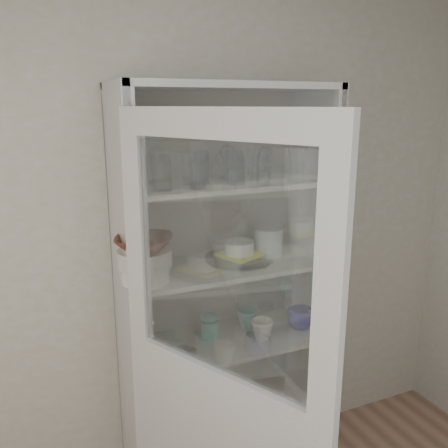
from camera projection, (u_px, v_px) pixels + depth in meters
name	position (u px, v px, depth m)	size (l,w,h in m)	color
wall_back	(170.00, 247.00, 2.41)	(3.60, 0.02, 2.60)	beige
pantry_cabinet	(219.00, 318.00, 2.43)	(1.00, 0.45, 2.10)	#B5B5B5
cupboard_door	(219.00, 426.00, 1.72)	(0.44, 0.82, 2.00)	#B5B5B5
tumbler_0	(162.00, 172.00, 1.93)	(0.08, 0.08, 0.15)	silver
tumbler_1	(198.00, 173.00, 1.98)	(0.07, 0.07, 0.13)	silver
tumbler_2	(238.00, 171.00, 2.08)	(0.06, 0.06, 0.12)	silver
tumbler_3	(263.00, 171.00, 2.08)	(0.06, 0.06, 0.12)	silver
tumbler_4	(235.00, 168.00, 2.08)	(0.07, 0.07, 0.15)	silver
tumbler_5	(312.00, 164.00, 2.20)	(0.08, 0.08, 0.16)	silver
tumbler_6	(296.00, 166.00, 2.16)	(0.07, 0.07, 0.15)	silver
tumbler_7	(146.00, 171.00, 2.04)	(0.07, 0.07, 0.13)	silver
tumbler_8	(140.00, 171.00, 2.04)	(0.07, 0.07, 0.13)	silver
tumbler_9	(190.00, 169.00, 2.09)	(0.07, 0.07, 0.13)	silver
tumbler_10	(201.00, 167.00, 2.10)	(0.07, 0.07, 0.15)	silver
tumbler_11	(232.00, 166.00, 2.19)	(0.07, 0.07, 0.14)	silver
goblet_0	(157.00, 163.00, 2.17)	(0.08, 0.08, 0.17)	silver
goblet_1	(201.00, 163.00, 2.23)	(0.07, 0.07, 0.15)	silver
goblet_2	(228.00, 160.00, 2.26)	(0.08, 0.08, 0.18)	silver
goblet_3	(265.00, 159.00, 2.38)	(0.07, 0.07, 0.16)	silver
plate_stack_front	(145.00, 273.00, 2.05)	(0.21, 0.21, 0.07)	white
plate_stack_back	(147.00, 256.00, 2.22)	(0.23, 0.23, 0.11)	white
cream_bowl	(145.00, 258.00, 2.03)	(0.23, 0.23, 0.07)	silver
terracotta_bowl	(144.00, 243.00, 2.02)	(0.25, 0.25, 0.06)	#5F2718
glass_platter	(239.00, 258.00, 2.34)	(0.34, 0.34, 0.02)	silver
yellow_trivet	(239.00, 255.00, 2.34)	(0.18, 0.18, 0.01)	yellow
white_ramekin	(240.00, 247.00, 2.33)	(0.14, 0.14, 0.06)	white
grey_bowl_stack	(269.00, 242.00, 2.40)	(0.14, 0.14, 0.14)	silver
mug_blue	(300.00, 318.00, 2.49)	(0.14, 0.14, 0.11)	navy
mug_teal	(247.00, 319.00, 2.49)	(0.11, 0.11, 0.10)	#298373
mug_white	(262.00, 330.00, 2.37)	(0.11, 0.11, 0.10)	white
teal_jar	(209.00, 327.00, 2.38)	(0.09, 0.09, 0.11)	#298373
measuring_cups	(183.00, 353.00, 2.22)	(0.09, 0.09, 0.04)	#9B9CA8
white_canister	(142.00, 337.00, 2.25)	(0.12, 0.12, 0.14)	white
cream_dish	(227.00, 405.00, 2.44)	(0.23, 0.23, 0.07)	silver
tin_box	(251.00, 400.00, 2.51)	(0.19, 0.13, 0.06)	#9F9FA6
tumbler_12	(297.00, 165.00, 2.20)	(0.07, 0.07, 0.14)	silver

